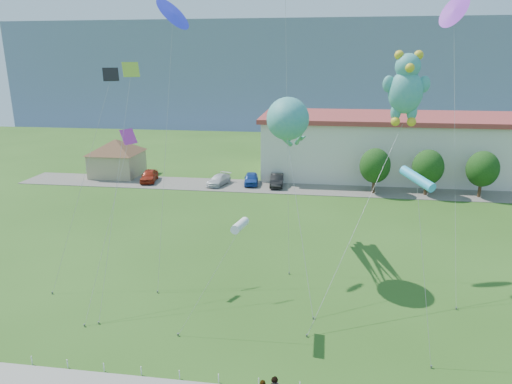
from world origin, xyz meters
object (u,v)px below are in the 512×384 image
(warehouse, at_px, (490,148))
(octopus_kite, at_px, (289,127))
(parked_car_red, at_px, (149,176))
(parked_car_white, at_px, (219,180))
(teddy_bear_kite, at_px, (406,87))
(parked_car_black, at_px, (277,180))
(parked_car_blue, at_px, (251,179))
(pavilion, at_px, (117,154))

(warehouse, distance_m, octopus_kite, 39.87)
(parked_car_red, relative_size, parked_car_white, 1.03)
(parked_car_white, bearing_deg, teddy_bear_kite, -35.41)
(parked_car_red, height_order, parked_car_white, parked_car_red)
(parked_car_red, xyz_separation_m, parked_car_black, (16.72, 0.17, -0.02))
(octopus_kite, xyz_separation_m, teddy_bear_kite, (7.92, -0.71, 2.96))
(octopus_kite, height_order, teddy_bear_kite, teddy_bear_kite)
(teddy_bear_kite, bearing_deg, parked_car_white, 129.35)
(warehouse, height_order, parked_car_black, warehouse)
(parked_car_blue, distance_m, parked_car_black, 3.35)
(parked_car_blue, bearing_deg, warehouse, 8.09)
(pavilion, relative_size, parked_car_white, 2.09)
(warehouse, distance_m, parked_car_red, 45.43)
(octopus_kite, bearing_deg, pavilion, 135.78)
(parked_car_black, bearing_deg, parked_car_red, 177.50)
(warehouse, distance_m, parked_car_black, 29.21)
(parked_car_red, bearing_deg, parked_car_blue, -7.00)
(pavilion, relative_size, parked_car_blue, 2.15)
(warehouse, xyz_separation_m, octopus_kite, (-24.81, -30.51, 6.55))
(parked_car_black, relative_size, octopus_kite, 0.32)
(warehouse, relative_size, parked_car_black, 13.45)
(pavilion, height_order, parked_car_red, pavilion)
(parked_car_white, xyz_separation_m, teddy_bear_kite, (18.23, -22.23, 12.94))
(parked_car_black, height_order, octopus_kite, octopus_kite)
(pavilion, xyz_separation_m, teddy_bear_kite, (33.11, -25.23, 10.61))
(parked_car_red, relative_size, parked_car_black, 0.99)
(parked_car_black, distance_m, teddy_bear_kite, 28.25)
(parked_car_black, bearing_deg, octopus_kite, -85.49)
(pavilion, height_order, parked_car_blue, pavilion)
(parked_car_black, bearing_deg, teddy_bear_kite, -67.54)
(parked_car_blue, height_order, octopus_kite, octopus_kite)
(pavilion, xyz_separation_m, parked_car_red, (5.53, -2.69, -2.20))
(parked_car_white, distance_m, parked_car_blue, 4.15)
(teddy_bear_kite, bearing_deg, warehouse, 61.59)
(parked_car_red, relative_size, teddy_bear_kite, 0.28)
(parked_car_white, bearing_deg, pavilion, -176.13)
(teddy_bear_kite, bearing_deg, parked_car_blue, 121.52)
(warehouse, bearing_deg, teddy_bear_kite, -118.41)
(parked_car_red, height_order, teddy_bear_kite, teddy_bear_kite)
(pavilion, xyz_separation_m, parked_car_black, (22.26, -2.52, -2.22))
(parked_car_white, xyz_separation_m, octopus_kite, (10.31, -21.52, 9.98))
(warehouse, bearing_deg, pavilion, -173.16)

